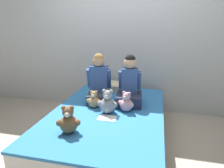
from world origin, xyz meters
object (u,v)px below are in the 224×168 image
object	(u,v)px
teddy_bear_between_children	(108,103)
teddy_bear_at_foot_of_bed	(69,121)
child_on_left	(99,82)
child_on_right	(129,85)
sign_card	(107,118)
bed	(108,126)
pillow_at_headboard	(121,87)
teddy_bear_held_by_left_child	(94,100)
teddy_bear_held_by_right_child	(126,103)

from	to	relation	value
teddy_bear_between_children	teddy_bear_at_foot_of_bed	bearing A→B (deg)	-115.77
child_on_left	teddy_bear_between_children	bearing A→B (deg)	-67.29
child_on_left	teddy_bear_between_children	xyz separation A→B (m)	(0.21, -0.36, -0.15)
child_on_left	child_on_right	distance (m)	0.42
child_on_left	sign_card	size ratio (longest dim) A/B	3.13
bed	child_on_left	size ratio (longest dim) A/B	3.11
child_on_right	pillow_at_headboard	size ratio (longest dim) A/B	1.16
sign_card	teddy_bear_between_children	bearing A→B (deg)	102.75
bed	sign_card	world-z (taller)	sign_card
teddy_bear_at_foot_of_bed	child_on_left	bearing A→B (deg)	72.53
child_on_right	teddy_bear_held_by_left_child	xyz separation A→B (m)	(-0.42, -0.24, -0.16)
child_on_right	teddy_bear_at_foot_of_bed	world-z (taller)	child_on_right
teddy_bear_held_by_left_child	teddy_bear_at_foot_of_bed	xyz separation A→B (m)	(-0.05, -0.65, 0.02)
pillow_at_headboard	sign_card	distance (m)	1.03
teddy_bear_at_foot_of_bed	teddy_bear_between_children	bearing A→B (deg)	49.44
bed	child_on_left	distance (m)	0.61
teddy_bear_held_by_left_child	teddy_bear_at_foot_of_bed	world-z (taller)	teddy_bear_at_foot_of_bed
child_on_left	sign_card	bearing A→B (deg)	-71.99
child_on_left	pillow_at_headboard	bearing A→B (deg)	60.70
bed	pillow_at_headboard	world-z (taller)	pillow_at_headboard
teddy_bear_held_by_left_child	teddy_bear_at_foot_of_bed	size ratio (longest dim) A/B	0.81
teddy_bear_between_children	sign_card	world-z (taller)	teddy_bear_between_children
teddy_bear_held_by_left_child	pillow_at_headboard	bearing A→B (deg)	75.92
teddy_bear_held_by_left_child	child_on_left	bearing A→B (deg)	91.52
teddy_bear_between_children	teddy_bear_at_foot_of_bed	xyz separation A→B (m)	(-0.26, -0.53, -0.01)
teddy_bear_at_foot_of_bed	pillow_at_headboard	distance (m)	1.43
teddy_bear_between_children	pillow_at_headboard	world-z (taller)	teddy_bear_between_children
teddy_bear_between_children	child_on_right	bearing A→B (deg)	59.97
bed	child_on_left	xyz separation A→B (m)	(-0.20, 0.30, 0.48)
sign_card	child_on_left	bearing A→B (deg)	116.10
bed	teddy_bear_held_by_right_child	size ratio (longest dim) A/B	8.09
sign_card	pillow_at_headboard	bearing A→B (deg)	92.44
child_on_right	teddy_bear_held_by_right_child	size ratio (longest dim) A/B	2.60
child_on_left	teddy_bear_held_by_right_child	world-z (taller)	child_on_left
teddy_bear_held_by_right_child	teddy_bear_at_foot_of_bed	world-z (taller)	teddy_bear_at_foot_of_bed
child_on_left	teddy_bear_at_foot_of_bed	bearing A→B (deg)	-100.75
teddy_bear_held_by_right_child	teddy_bear_at_foot_of_bed	distance (m)	0.78
teddy_bear_held_by_left_child	teddy_bear_held_by_right_child	distance (m)	0.42
child_on_left	teddy_bear_held_by_right_child	size ratio (longest dim) A/B	2.61
child_on_right	teddy_bear_between_children	size ratio (longest dim) A/B	2.21
teddy_bear_held_by_left_child	sign_card	bearing A→B (deg)	-46.79
teddy_bear_held_by_right_child	teddy_bear_at_foot_of_bed	size ratio (longest dim) A/B	0.89
child_on_right	child_on_left	bearing A→B (deg)	174.35
bed	child_on_right	distance (m)	0.60
pillow_at_headboard	sign_card	bearing A→B (deg)	-87.56
teddy_bear_held_by_right_child	teddy_bear_between_children	size ratio (longest dim) A/B	0.85
teddy_bear_held_by_right_child	teddy_bear_at_foot_of_bed	xyz separation A→B (m)	(-0.46, -0.63, 0.01)
child_on_left	teddy_bear_held_by_left_child	size ratio (longest dim) A/B	2.87
teddy_bear_held_by_right_child	teddy_bear_at_foot_of_bed	bearing A→B (deg)	-105.66
bed	pillow_at_headboard	xyz separation A→B (m)	(0.00, 0.83, 0.27)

